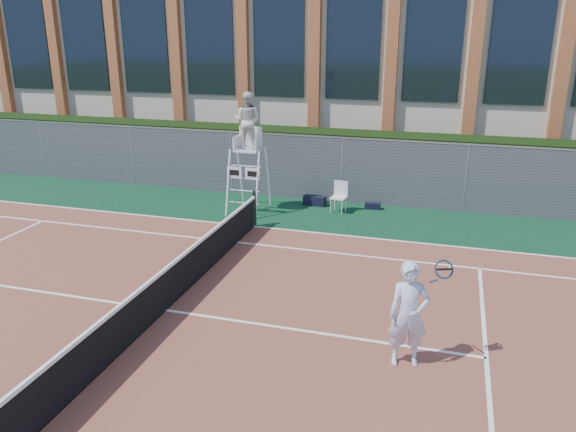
# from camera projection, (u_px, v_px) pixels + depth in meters

# --- Properties ---
(ground) EXTENTS (120.00, 120.00, 0.00)m
(ground) POSITION_uv_depth(u_px,v_px,m) (166.00, 311.00, 11.79)
(ground) COLOR #233814
(apron) EXTENTS (36.00, 20.00, 0.01)m
(apron) POSITION_uv_depth(u_px,v_px,m) (187.00, 291.00, 12.70)
(apron) COLOR #0B321A
(apron) RESTS_ON ground
(tennis_court) EXTENTS (23.77, 10.97, 0.02)m
(tennis_court) POSITION_uv_depth(u_px,v_px,m) (166.00, 311.00, 11.78)
(tennis_court) COLOR brown
(tennis_court) RESTS_ON apron
(tennis_net) EXTENTS (0.10, 11.30, 1.10)m
(tennis_net) POSITION_uv_depth(u_px,v_px,m) (164.00, 288.00, 11.62)
(tennis_net) COLOR black
(tennis_net) RESTS_ON ground
(fence) EXTENTS (40.00, 0.06, 2.20)m
(fence) POSITION_uv_depth(u_px,v_px,m) (285.00, 167.00, 19.45)
(fence) COLOR #595E60
(fence) RESTS_ON ground
(hedge) EXTENTS (40.00, 1.40, 2.20)m
(hedge) POSITION_uv_depth(u_px,v_px,m) (295.00, 159.00, 20.54)
(hedge) COLOR black
(hedge) RESTS_ON ground
(building) EXTENTS (45.00, 10.60, 8.22)m
(building) POSITION_uv_depth(u_px,v_px,m) (340.00, 62.00, 26.80)
(building) COLOR beige
(building) RESTS_ON ground
(umpire_chair) EXTENTS (1.08, 1.66, 3.87)m
(umpire_chair) POSITION_uv_depth(u_px,v_px,m) (248.00, 124.00, 17.49)
(umpire_chair) COLOR white
(umpire_chair) RESTS_ON ground
(plastic_chair) EXTENTS (0.53, 0.53, 1.00)m
(plastic_chair) POSITION_uv_depth(u_px,v_px,m) (340.00, 194.00, 18.04)
(plastic_chair) COLOR silver
(plastic_chair) RESTS_ON apron
(sports_bag_near) EXTENTS (0.76, 0.35, 0.32)m
(sports_bag_near) POSITION_uv_depth(u_px,v_px,m) (315.00, 201.00, 18.82)
(sports_bag_near) COLOR black
(sports_bag_near) RESTS_ON apron
(sports_bag_far) EXTENTS (0.54, 0.28, 0.21)m
(sports_bag_far) POSITION_uv_depth(u_px,v_px,m) (373.00, 206.00, 18.44)
(sports_bag_far) COLOR black
(sports_bag_far) RESTS_ON apron
(tennis_player) EXTENTS (1.09, 0.77, 1.91)m
(tennis_player) POSITION_uv_depth(u_px,v_px,m) (409.00, 314.00, 9.62)
(tennis_player) COLOR silver
(tennis_player) RESTS_ON tennis_court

